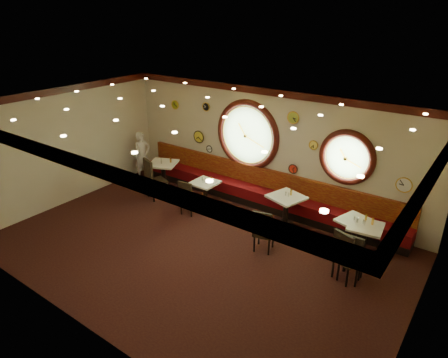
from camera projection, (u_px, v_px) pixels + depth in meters
floor at (197, 249)px, 9.11m from camera, size 9.00×6.00×0.00m
ceiling at (193, 111)px, 7.84m from camera, size 9.00×6.00×0.02m
wall_back at (266, 148)px, 10.71m from camera, size 9.00×0.02×3.20m
wall_front at (73, 248)px, 6.24m from camera, size 9.00×0.02×3.20m
wall_left at (68, 145)px, 10.89m from camera, size 0.02×6.00×3.20m
wall_right at (423, 255)px, 6.06m from camera, size 0.02×6.00×3.20m
molding_back at (268, 92)px, 10.08m from camera, size 9.00×0.10×0.18m
molding_front at (60, 157)px, 5.68m from camera, size 9.00×0.10×0.18m
molding_left at (60, 90)px, 10.27m from camera, size 0.10×6.00×0.18m
molding_right at (441, 162)px, 5.49m from camera, size 0.10×6.00×0.18m
banquette_base at (259, 202)px, 11.09m from camera, size 8.00×0.55×0.20m
banquette_seat at (259, 193)px, 10.99m from camera, size 8.00×0.55×0.30m
banquette_back at (264, 178)px, 11.00m from camera, size 8.00×0.10×0.55m
porthole_left_glass at (248, 135)px, 10.93m from camera, size 1.66×0.02×1.66m
porthole_left_frame at (247, 135)px, 10.92m from camera, size 1.98×0.18×1.98m
porthole_left_ring at (247, 135)px, 10.90m from camera, size 1.61×0.03×1.61m
porthole_right_glass at (347, 157)px, 9.45m from camera, size 1.10×0.02×1.10m
porthole_right_frame at (347, 158)px, 9.43m from camera, size 1.38×0.18×1.38m
porthole_right_ring at (346, 158)px, 9.41m from camera, size 1.09×0.03×1.09m
wall_clock_0 at (175, 105)px, 12.10m from camera, size 0.26×0.03×0.26m
wall_clock_1 at (199, 137)px, 11.95m from camera, size 0.36×0.03×0.36m
wall_clock_2 at (206, 107)px, 11.42m from camera, size 0.24×0.03×0.24m
wall_clock_3 at (293, 118)px, 9.90m from camera, size 0.30×0.03×0.30m
wall_clock_4 at (210, 149)px, 11.86m from camera, size 0.20×0.03×0.20m
wall_clock_5 at (404, 185)px, 8.83m from camera, size 0.34×0.03×0.34m
wall_clock_6 at (314, 145)px, 9.82m from camera, size 0.22×0.03×0.22m
wall_clock_7 at (293, 169)px, 10.38m from camera, size 0.24×0.03×0.24m
table_a at (163, 173)px, 11.88m from camera, size 1.02×1.02×0.86m
table_b at (205, 191)px, 10.86m from camera, size 0.68×0.68×0.74m
table_c at (286, 208)px, 9.83m from camera, size 0.96×0.96×0.84m
table_d at (364, 237)px, 8.64m from camera, size 0.78×0.78×0.77m
table_e at (355, 232)px, 8.85m from camera, size 0.88×0.88×0.77m
chair_a at (152, 177)px, 11.23m from camera, size 0.65×0.65×0.74m
chair_b at (187, 196)px, 10.40m from camera, size 0.45×0.45×0.60m
chair_c at (263, 229)px, 8.77m from camera, size 0.52×0.52×0.64m
chair_d at (351, 255)px, 7.78m from camera, size 0.47×0.47×0.68m
chair_e at (345, 253)px, 7.80m from camera, size 0.61×0.61×0.69m
condiment_a_salt at (161, 159)px, 11.89m from camera, size 0.03×0.03×0.09m
condiment_b_salt at (202, 179)px, 10.83m from camera, size 0.03×0.03×0.09m
condiment_c_salt at (286, 194)px, 9.72m from camera, size 0.03×0.03×0.09m
condiment_d_salt at (363, 222)px, 8.60m from camera, size 0.03×0.03×0.09m
condiment_a_pepper at (161, 162)px, 11.67m from camera, size 0.03×0.03×0.09m
condiment_b_pepper at (203, 181)px, 10.68m from camera, size 0.03×0.03×0.10m
condiment_c_pepper at (289, 195)px, 9.68m from camera, size 0.03×0.03×0.10m
condiment_d_pepper at (365, 223)px, 8.53m from camera, size 0.04×0.04×0.10m
condiment_a_bottle at (171, 160)px, 11.75m from camera, size 0.05×0.05×0.16m
condiment_b_bottle at (211, 180)px, 10.70m from camera, size 0.05×0.05×0.15m
condiment_c_bottle at (291, 192)px, 9.74m from camera, size 0.05×0.05×0.15m
condiment_d_bottle at (373, 221)px, 8.54m from camera, size 0.05×0.05×0.16m
condiment_e_salt at (355, 218)px, 8.74m from camera, size 0.03×0.03×0.09m
condiment_e_pepper at (357, 220)px, 8.64m from camera, size 0.04×0.04×0.11m
condiment_e_bottle at (366, 217)px, 8.72m from camera, size 0.04×0.04×0.14m
waiter at (143, 156)px, 12.59m from camera, size 0.48×0.62×1.53m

